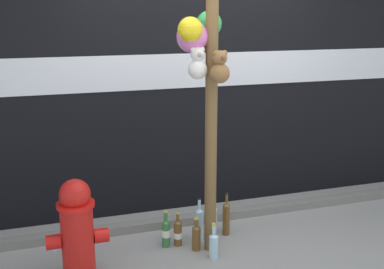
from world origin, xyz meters
TOP-DOWN VIEW (x-y plane):
  - ground_plane at (0.00, 0.00)m, footprint 14.00×14.00m
  - building_wall at (0.00, 1.34)m, footprint 10.00×0.21m
  - curb_strip at (0.00, 0.85)m, footprint 8.00×0.12m
  - memorial_post at (-0.24, 0.33)m, footprint 0.60×0.51m
  - fire_hydrant at (-1.30, 0.20)m, footprint 0.46×0.28m
  - bottle_0 at (-0.32, 0.33)m, footprint 0.07×0.07m
  - bottle_1 at (-0.23, 0.50)m, footprint 0.07×0.07m
  - bottle_2 at (0.03, 0.52)m, footprint 0.06×0.06m
  - bottle_3 at (-0.55, 0.47)m, footprint 0.07×0.07m
  - bottle_4 at (-0.06, 0.60)m, footprint 0.07×0.07m
  - bottle_5 at (-0.44, 0.46)m, footprint 0.07×0.07m
  - bottle_6 at (-0.22, 0.15)m, footprint 0.08×0.08m
  - litter_0 at (-0.53, 0.54)m, footprint 0.09×0.14m
  - litter_3 at (-1.46, 0.71)m, footprint 0.13×0.13m

SIDE VIEW (x-z plane):
  - ground_plane at x=0.00m, z-range 0.00..0.00m
  - litter_0 at x=-0.53m, z-range 0.00..0.01m
  - litter_3 at x=-1.46m, z-range 0.00..0.01m
  - curb_strip at x=0.00m, z-range 0.00..0.08m
  - bottle_5 at x=-0.44m, z-range -0.03..0.27m
  - bottle_6 at x=-0.22m, z-range -0.03..0.28m
  - bottle_0 at x=-0.32m, z-range -0.02..0.27m
  - bottle_3 at x=-0.55m, z-range -0.03..0.30m
  - bottle_4 at x=-0.06m, z-range -0.03..0.31m
  - bottle_1 at x=-0.23m, z-range -0.04..0.36m
  - bottle_2 at x=0.03m, z-range -0.04..0.37m
  - fire_hydrant at x=-1.30m, z-range 0.00..0.79m
  - building_wall at x=0.00m, z-range 0.00..3.50m
  - memorial_post at x=-0.24m, z-range 0.33..3.35m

